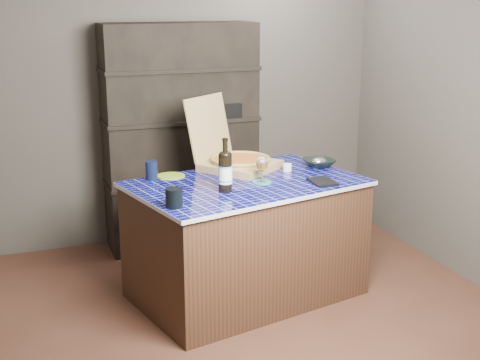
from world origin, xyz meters
name	(u,v)px	position (x,y,z in m)	size (l,w,h in m)	color
room	(248,129)	(0.00, 0.00, 1.25)	(3.50, 3.50, 3.50)	#502F22
shelving_unit	(181,137)	(0.00, 1.53, 0.90)	(1.20, 0.41, 1.80)	black
kitchen_island	(246,239)	(0.14, 0.41, 0.41)	(1.66, 1.26, 0.81)	#44291A
pizza_box	(237,159)	(0.20, 0.75, 0.88)	(0.70, 0.72, 0.50)	tan
mead_bottle	(225,171)	(-0.06, 0.24, 0.95)	(0.09, 0.09, 0.34)	black
teal_trivet	(262,182)	(0.23, 0.36, 0.82)	(0.13, 0.13, 0.01)	teal
wine_glass	(262,164)	(0.23, 0.36, 0.94)	(0.08, 0.08, 0.17)	white
tumbler	(174,198)	(-0.44, 0.04, 0.87)	(0.10, 0.10, 0.11)	black
dvd_case	(322,182)	(0.60, 0.21, 0.82)	(0.15, 0.21, 0.02)	black
bowl	(319,163)	(0.78, 0.61, 0.84)	(0.22, 0.22, 0.05)	black
foil_contents	(319,161)	(0.78, 0.61, 0.85)	(0.11, 0.09, 0.05)	silver
white_jar	(287,167)	(0.51, 0.57, 0.84)	(0.06, 0.06, 0.05)	white
navy_cup	(152,170)	(-0.43, 0.68, 0.88)	(0.08, 0.08, 0.13)	black
green_trivet	(171,176)	(-0.29, 0.71, 0.82)	(0.20, 0.20, 0.01)	#86B426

